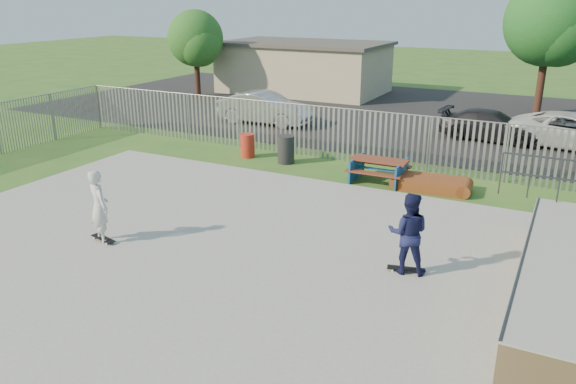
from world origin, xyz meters
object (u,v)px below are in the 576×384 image
at_px(trash_bin_red, 248,146).
at_px(trash_bin_grey, 286,149).
at_px(tree_mid, 550,22).
at_px(tree_left, 195,38).
at_px(skater_white, 99,206).
at_px(picnic_table, 379,170).
at_px(car_dark, 492,126).
at_px(car_white, 574,131).
at_px(funbox, 431,184).
at_px(skater_navy, 408,233).
at_px(car_silver, 265,108).

xyz_separation_m(trash_bin_red, trash_bin_grey, (1.70, -0.04, 0.06)).
bearing_deg(tree_mid, tree_left, -168.87).
bearing_deg(skater_white, picnic_table, -95.14).
bearing_deg(car_dark, tree_mid, -5.07).
distance_m(trash_bin_red, car_white, 13.31).
bearing_deg(funbox, tree_left, 142.22).
height_order(funbox, skater_white, skater_white).
relative_size(trash_bin_red, car_dark, 0.21).
relative_size(funbox, skater_navy, 1.19).
xyz_separation_m(tree_mid, skater_white, (-8.17, -23.22, -3.65)).
relative_size(tree_left, skater_navy, 2.84).
bearing_deg(car_dark, skater_navy, -174.10).
relative_size(skater_navy, skater_white, 1.00).
bearing_deg(car_white, tree_left, 89.99).
height_order(trash_bin_red, car_silver, car_silver).
xyz_separation_m(funbox, trash_bin_red, (-7.31, 0.68, 0.25)).
xyz_separation_m(trash_bin_grey, skater_navy, (6.56, -6.86, 0.55)).
height_order(car_dark, skater_white, skater_white).
bearing_deg(car_white, trash_bin_grey, 136.76).
bearing_deg(picnic_table, trash_bin_grey, 170.48).
xyz_separation_m(car_dark, tree_left, (-18.05, 3.56, 2.85)).
xyz_separation_m(car_silver, skater_white, (3.45, -14.30, 0.28)).
bearing_deg(tree_mid, skater_white, -109.39).
bearing_deg(car_white, picnic_table, 153.54).
distance_m(picnic_table, trash_bin_red, 5.55).
bearing_deg(funbox, skater_navy, -85.99).
height_order(car_dark, car_white, car_white).
bearing_deg(funbox, trash_bin_grey, 168.81).
bearing_deg(skater_navy, picnic_table, -79.79).
bearing_deg(trash_bin_red, tree_mid, 57.39).
distance_m(tree_mid, skater_white, 24.89).
relative_size(tree_left, tree_mid, 0.75).
bearing_deg(car_silver, trash_bin_red, -157.95).
height_order(picnic_table, funbox, picnic_table).
relative_size(trash_bin_red, trash_bin_grey, 0.88).
bearing_deg(car_silver, funbox, -123.82).
relative_size(funbox, trash_bin_grey, 2.10).
xyz_separation_m(trash_bin_red, skater_white, (1.08, -8.75, 0.61)).
xyz_separation_m(trash_bin_red, car_dark, (7.98, 7.11, 0.20)).
relative_size(trash_bin_red, car_silver, 0.20).
distance_m(picnic_table, car_dark, 8.12).
distance_m(car_silver, tree_mid, 15.17).
relative_size(picnic_table, skater_navy, 1.03).
relative_size(funbox, tree_left, 0.42).
xyz_separation_m(picnic_table, car_silver, (-7.88, 6.18, 0.38)).
relative_size(funbox, skater_white, 1.19).
bearing_deg(trash_bin_red, car_white, 33.02).
xyz_separation_m(car_white, tree_left, (-21.22, 3.42, 2.78)).
bearing_deg(car_dark, trash_bin_grey, 143.47).
height_order(trash_bin_red, skater_navy, skater_navy).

